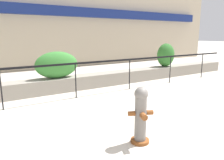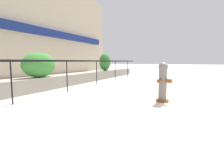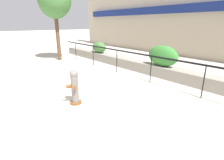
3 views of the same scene
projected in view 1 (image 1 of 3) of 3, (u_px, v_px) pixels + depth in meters
The scene contains 5 objects.
planter_wall_low at pixel (64, 84), 7.94m from camera, with size 18.00×0.70×0.50m, color gray.
fence_railing_segment at pixel (75, 67), 6.87m from camera, with size 15.00×0.05×1.15m.
hedge_bush_1 at pixel (57, 65), 7.67m from camera, with size 1.53×0.62×0.94m, color #387F33.
hedge_bush_2 at pixel (166, 55), 10.46m from camera, with size 0.94×0.67×1.10m, color #2D6B28.
fire_hydrant at pixel (141, 115), 4.04m from camera, with size 0.47×0.48×1.08m.
Camera 1 is at (-2.67, -1.47, 2.01)m, focal length 35.00 mm.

